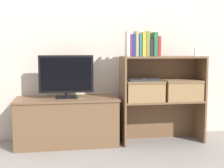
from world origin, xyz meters
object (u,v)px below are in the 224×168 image
at_px(book_crimson, 158,46).
at_px(book_ivory, 127,44).
at_px(book_teal, 139,45).
at_px(book_mustard, 143,44).
at_px(laptop, 144,80).
at_px(book_charcoal, 150,48).
at_px(storage_basket_right, 181,89).
at_px(baby_monitor, 197,52).
at_px(book_forest, 154,44).
at_px(tv, 66,75).
at_px(book_olive, 147,44).
at_px(tv_stand, 67,121).
at_px(book_tan, 136,44).
at_px(book_navy, 133,45).
at_px(book_plum, 130,46).
at_px(storage_basket_left, 144,90).

bearing_deg(book_crimson, book_ivory, 180.00).
distance_m(book_teal, book_mustard, 0.04).
bearing_deg(laptop, book_ivory, -167.65).
xyz_separation_m(book_charcoal, storage_basket_right, (0.36, 0.04, -0.43)).
xyz_separation_m(book_teal, laptop, (0.06, 0.04, -0.35)).
bearing_deg(baby_monitor, book_forest, -173.58).
bearing_deg(tv, storage_basket_right, -3.78).
height_order(book_charcoal, laptop, book_charcoal).
distance_m(book_ivory, baby_monitor, 0.77).
bearing_deg(book_olive, storage_basket_right, 5.75).
bearing_deg(baby_monitor, tv_stand, 177.23).
distance_m(book_teal, storage_basket_right, 0.66).
height_order(tv_stand, book_teal, book_teal).
height_order(book_teal, book_charcoal, book_teal).
height_order(baby_monitor, laptop, baby_monitor).
bearing_deg(book_teal, baby_monitor, 4.89).
xyz_separation_m(book_ivory, book_mustard, (0.16, 0.00, -0.00)).
distance_m(book_teal, book_forest, 0.15).
height_order(book_tan, storage_basket_right, book_tan).
bearing_deg(book_mustard, book_charcoal, 0.00).
distance_m(book_navy, book_teal, 0.06).
bearing_deg(laptop, tv, 174.24).
distance_m(book_teal, book_olive, 0.08).
height_order(tv_stand, book_navy, book_navy).
distance_m(book_mustard, book_forest, 0.12).
bearing_deg(baby_monitor, book_mustard, -174.82).
bearing_deg(book_crimson, storage_basket_right, 8.11).
distance_m(book_tan, book_crimson, 0.23).
distance_m(tv, book_plum, 0.72).
bearing_deg(tv_stand, book_tan, -9.89).
distance_m(book_ivory, book_teal, 0.12).
xyz_separation_m(book_plum, book_teal, (0.09, 0.00, 0.00)).
bearing_deg(book_ivory, book_olive, 0.00).
bearing_deg(storage_basket_left, tv_stand, 174.13).
xyz_separation_m(book_charcoal, book_crimson, (0.08, 0.00, 0.02)).
bearing_deg(book_navy, tv_stand, 169.65).
height_order(book_mustard, laptop, book_mustard).
distance_m(book_navy, book_forest, 0.22).
distance_m(book_charcoal, laptop, 0.33).
xyz_separation_m(tv_stand, book_forest, (0.89, -0.12, 0.79)).
bearing_deg(storage_basket_right, tv_stand, 176.14).
bearing_deg(book_teal, storage_basket_left, 33.01).
bearing_deg(book_ivory, book_mustard, 0.00).
relative_size(tv_stand, book_navy, 4.73).
bearing_deg(book_olive, laptop, 111.28).
bearing_deg(tv_stand, book_ivory, -11.31).
bearing_deg(tv, book_charcoal, -8.10).
height_order(book_mustard, book_crimson, book_mustard).
bearing_deg(book_tan, tv_stand, 170.11).
relative_size(book_teal, storage_basket_left, 0.58).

